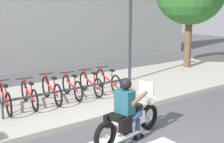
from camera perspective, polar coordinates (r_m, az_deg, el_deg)
sidewalk at (r=9.89m, az=-10.08°, el=-5.18°), size 24.00×4.40×0.15m
motorcycle at (r=7.02m, az=3.20°, el=-8.81°), size 2.15×0.77×1.22m
rider at (r=6.85m, az=2.79°, el=-6.11°), size 0.69×0.61×1.43m
bicycle_0 at (r=8.87m, az=-19.19°, el=-4.69°), size 0.48×1.71×0.79m
bicycle_1 at (r=9.11m, az=-15.02°, el=-4.11°), size 0.48×1.70×0.75m
bicycle_2 at (r=9.38m, az=-11.08°, el=-3.35°), size 0.48×1.74×0.80m
bicycle_3 at (r=9.71m, az=-7.39°, el=-2.80°), size 0.48×1.59×0.76m
bicycle_4 at (r=10.07m, az=-3.95°, el=-2.22°), size 0.48×1.69×0.76m
bicycle_5 at (r=10.46m, az=-0.77°, el=-1.64°), size 0.48×1.70×0.77m
bike_rack at (r=9.05m, az=-7.53°, el=-3.42°), size 4.10×0.07×0.49m
street_lamp at (r=11.70m, az=3.38°, el=10.58°), size 0.28×0.28×4.45m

